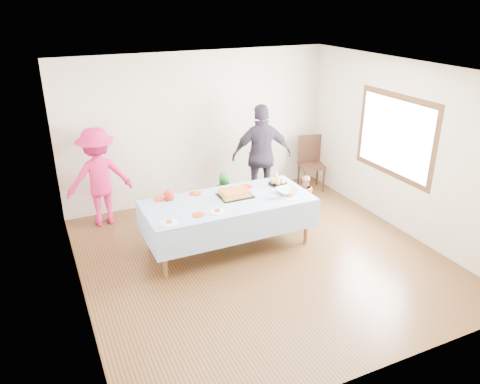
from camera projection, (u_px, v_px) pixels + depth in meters
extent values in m
plane|color=#422A13|center=(261.00, 257.00, 6.90)|extent=(5.00, 5.00, 0.00)
cube|color=beige|center=(199.00, 128.00, 8.46)|extent=(5.00, 0.04, 2.70)
cube|color=beige|center=(387.00, 259.00, 4.29)|extent=(5.00, 0.04, 2.70)
cube|color=beige|center=(70.00, 204.00, 5.41)|extent=(0.04, 5.00, 2.70)
cube|color=beige|center=(404.00, 148.00, 7.34)|extent=(0.04, 5.00, 2.70)
cube|color=white|center=(264.00, 71.00, 5.84)|extent=(5.00, 5.00, 0.04)
cube|color=#472B16|center=(395.00, 136.00, 7.44)|extent=(0.03, 1.75, 1.35)
cylinder|color=brown|center=(164.00, 254.00, 6.28)|extent=(0.06, 0.06, 0.73)
cylinder|color=brown|center=(306.00, 222.00, 7.15)|extent=(0.06, 0.06, 0.73)
cylinder|color=brown|center=(149.00, 228.00, 6.99)|extent=(0.06, 0.06, 0.73)
cylinder|color=brown|center=(279.00, 202.00, 7.85)|extent=(0.06, 0.06, 0.73)
cube|color=brown|center=(228.00, 202.00, 6.92)|extent=(2.40, 1.00, 0.04)
cube|color=white|center=(228.00, 200.00, 6.91)|extent=(2.50, 1.10, 0.01)
cube|color=black|center=(235.00, 196.00, 7.03)|extent=(0.49, 0.38, 0.01)
cube|color=#D8B052|center=(235.00, 193.00, 7.02)|extent=(0.42, 0.31, 0.06)
cube|color=#B55929|center=(235.00, 191.00, 7.00)|extent=(0.42, 0.31, 0.01)
cylinder|color=black|center=(278.00, 184.00, 7.47)|extent=(0.31, 0.31, 0.02)
sphere|color=#D9B369|center=(282.00, 180.00, 7.48)|extent=(0.08, 0.08, 0.08)
sphere|color=#D9B369|center=(278.00, 179.00, 7.52)|extent=(0.08, 0.08, 0.08)
sphere|color=#D9B369|center=(273.00, 180.00, 7.49)|extent=(0.08, 0.08, 0.08)
sphere|color=#D9B369|center=(273.00, 182.00, 7.42)|extent=(0.08, 0.08, 0.08)
sphere|color=#D9B369|center=(278.00, 183.00, 7.38)|extent=(0.08, 0.08, 0.08)
sphere|color=#D9B369|center=(282.00, 182.00, 7.41)|extent=(0.08, 0.08, 0.08)
sphere|color=#D9B369|center=(278.00, 181.00, 7.45)|extent=(0.08, 0.08, 0.08)
imported|color=silver|center=(288.00, 191.00, 7.10)|extent=(0.33, 0.33, 0.08)
cone|color=white|center=(276.00, 174.00, 7.66)|extent=(0.10, 0.10, 0.18)
cylinder|color=red|center=(159.00, 199.00, 6.93)|extent=(0.17, 0.17, 0.01)
cylinder|color=red|center=(195.00, 194.00, 7.11)|extent=(0.18, 0.18, 0.01)
cylinder|color=red|center=(224.00, 190.00, 7.22)|extent=(0.18, 0.18, 0.01)
cylinder|color=red|center=(246.00, 187.00, 7.37)|extent=(0.20, 0.20, 0.01)
cylinder|color=red|center=(198.00, 215.00, 6.43)|extent=(0.17, 0.17, 0.01)
cylinder|color=white|center=(169.00, 223.00, 6.20)|extent=(0.24, 0.24, 0.01)
cylinder|color=white|center=(217.00, 212.00, 6.52)|extent=(0.22, 0.22, 0.01)
cylinder|color=white|center=(290.00, 197.00, 6.98)|extent=(0.21, 0.21, 0.01)
cylinder|color=black|center=(304.00, 182.00, 9.03)|extent=(0.04, 0.04, 0.47)
cylinder|color=black|center=(324.00, 181.00, 9.09)|extent=(0.04, 0.04, 0.47)
cylinder|color=black|center=(299.00, 175.00, 9.38)|extent=(0.04, 0.04, 0.47)
cylinder|color=black|center=(317.00, 174.00, 9.44)|extent=(0.04, 0.04, 0.47)
cube|color=black|center=(312.00, 166.00, 9.13)|extent=(0.56, 0.56, 0.05)
cube|color=black|center=(309.00, 148.00, 9.20)|extent=(0.45, 0.16, 0.54)
imported|color=red|center=(170.00, 218.00, 7.05)|extent=(0.39, 0.31, 0.93)
imported|color=#287828|center=(225.00, 194.00, 8.10)|extent=(0.45, 0.37, 0.78)
imported|color=#C4705B|center=(304.00, 197.00, 8.00)|extent=(0.45, 0.41, 0.77)
imported|color=#D11A5B|center=(99.00, 177.00, 7.63)|extent=(1.09, 0.66, 1.65)
imported|color=#2F2838|center=(262.00, 156.00, 8.35)|extent=(1.16, 0.69, 1.85)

